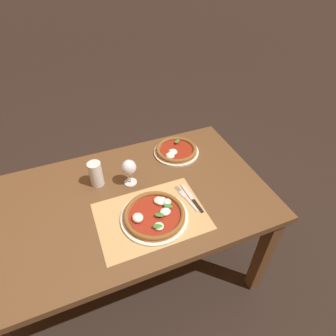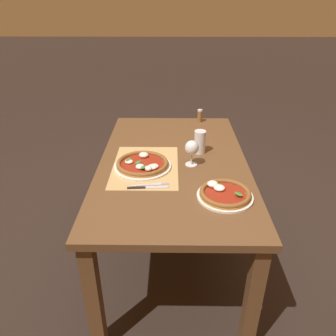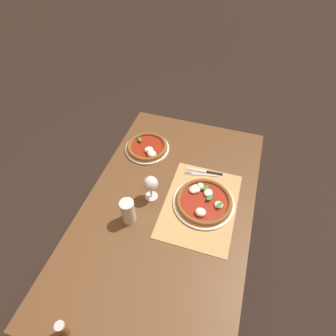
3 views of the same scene
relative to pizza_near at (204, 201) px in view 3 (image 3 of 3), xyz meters
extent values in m
plane|color=black|center=(-0.09, 0.18, -0.76)|extent=(24.00, 24.00, 0.00)
cube|color=brown|center=(-0.09, 0.18, -0.04)|extent=(1.49, 0.88, 0.04)
cube|color=brown|center=(0.59, -0.20, -0.41)|extent=(0.07, 0.07, 0.70)
cube|color=brown|center=(0.59, 0.56, -0.41)|extent=(0.07, 0.07, 0.70)
cube|color=tan|center=(-0.01, 0.01, -0.02)|extent=(0.53, 0.38, 0.00)
cylinder|color=silver|center=(0.00, 0.00, -0.01)|extent=(0.33, 0.33, 0.01)
cylinder|color=#B77F42|center=(0.00, 0.00, 0.00)|extent=(0.30, 0.30, 0.01)
torus|color=brown|center=(0.00, 0.00, 0.01)|extent=(0.30, 0.30, 0.02)
cylinder|color=maroon|center=(0.00, 0.00, 0.00)|extent=(0.25, 0.25, 0.00)
ellipsoid|color=silver|center=(0.05, 0.07, 0.01)|extent=(0.05, 0.05, 0.02)
ellipsoid|color=silver|center=(-0.01, -0.08, 0.01)|extent=(0.05, 0.05, 0.02)
ellipsoid|color=silver|center=(0.05, -0.01, 0.01)|extent=(0.05, 0.05, 0.02)
ellipsoid|color=silver|center=(0.06, 0.06, 0.01)|extent=(0.06, 0.05, 0.02)
ellipsoid|color=silver|center=(-0.08, 0.00, 0.02)|extent=(0.05, 0.06, 0.03)
ellipsoid|color=silver|center=(0.08, 0.04, 0.02)|extent=(0.04, 0.04, 0.03)
ellipsoid|color=#337A2D|center=(0.02, -0.03, 0.02)|extent=(0.05, 0.04, 0.00)
ellipsoid|color=#337A2D|center=(-0.01, -0.08, 0.02)|extent=(0.05, 0.04, 0.00)
ellipsoid|color=#337A2D|center=(-0.09, 0.00, 0.02)|extent=(0.03, 0.05, 0.00)
ellipsoid|color=#337A2D|center=(0.08, 0.01, 0.02)|extent=(0.05, 0.05, 0.00)
cylinder|color=silver|center=(0.30, 0.43, -0.02)|extent=(0.28, 0.28, 0.01)
cylinder|color=#B77F42|center=(0.30, 0.43, -0.01)|extent=(0.26, 0.26, 0.01)
torus|color=brown|center=(0.30, 0.43, 0.00)|extent=(0.26, 0.26, 0.02)
cylinder|color=maroon|center=(0.30, 0.43, 0.00)|extent=(0.20, 0.20, 0.00)
ellipsoid|color=silver|center=(0.24, 0.38, 0.01)|extent=(0.05, 0.06, 0.03)
ellipsoid|color=silver|center=(0.27, 0.41, 0.01)|extent=(0.06, 0.06, 0.02)
ellipsoid|color=#337A2D|center=(0.33, 0.49, 0.02)|extent=(0.05, 0.05, 0.00)
ellipsoid|color=#337A2D|center=(0.26, 0.41, 0.02)|extent=(0.04, 0.02, 0.00)
cylinder|color=silver|center=(-0.04, 0.28, -0.02)|extent=(0.07, 0.07, 0.00)
cylinder|color=silver|center=(-0.04, 0.28, 0.01)|extent=(0.01, 0.01, 0.06)
ellipsoid|color=silver|center=(-0.04, 0.28, 0.09)|extent=(0.08, 0.08, 0.08)
ellipsoid|color=#C17019|center=(-0.04, 0.28, 0.08)|extent=(0.07, 0.07, 0.05)
cylinder|color=silver|center=(-0.21, 0.34, 0.05)|extent=(0.07, 0.07, 0.15)
cylinder|color=black|center=(-0.21, 0.34, 0.03)|extent=(0.07, 0.07, 0.12)
cylinder|color=silver|center=(-0.21, 0.34, 0.10)|extent=(0.07, 0.07, 0.02)
cube|color=#B7B7BC|center=(0.20, 0.01, -0.02)|extent=(0.03, 0.12, 0.00)
cube|color=#B7B7BC|center=(0.19, 0.09, -0.02)|extent=(0.03, 0.05, 0.00)
cylinder|color=#B7B7BC|center=(0.19, 0.13, -0.02)|extent=(0.01, 0.04, 0.00)
cylinder|color=#B7B7BC|center=(0.19, 0.13, -0.02)|extent=(0.01, 0.04, 0.00)
cylinder|color=#B7B7BC|center=(0.18, 0.13, -0.02)|extent=(0.01, 0.04, 0.00)
cylinder|color=#B7B7BC|center=(0.17, 0.13, -0.02)|extent=(0.01, 0.04, 0.00)
cube|color=black|center=(0.23, -0.02, -0.02)|extent=(0.02, 0.10, 0.01)
cube|color=#B7B7BC|center=(0.22, 0.09, -0.02)|extent=(0.03, 0.12, 0.00)
cylinder|color=brown|center=(-0.76, 0.38, 0.02)|extent=(0.04, 0.04, 0.08)
cylinder|color=#BCBCC1|center=(-0.76, 0.38, 0.07)|extent=(0.04, 0.04, 0.01)
camera|label=1|loc=(-0.27, -0.83, 1.07)|focal=30.00mm
camera|label=2|loc=(1.66, 0.17, 0.89)|focal=35.00mm
camera|label=3|loc=(-0.88, -0.08, 1.23)|focal=30.00mm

